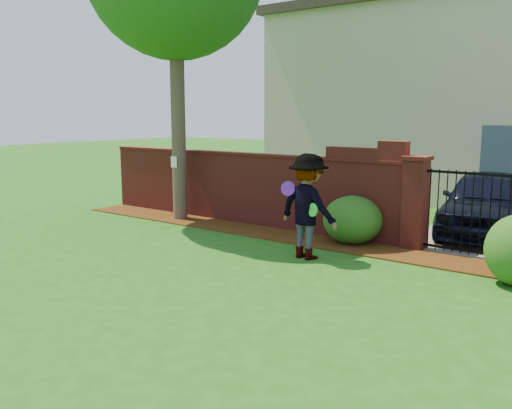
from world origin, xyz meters
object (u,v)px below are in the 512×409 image
Objects in this scene: man at (306,207)px; frisbee_purple at (288,188)px; frisbee_green at (313,210)px; car at (484,204)px.

frisbee_purple is (-0.33, -0.12, 0.33)m from man.
frisbee_green is (0.58, -0.05, -0.34)m from frisbee_purple.
car is 2.16× the size of man.
man is at bearing 145.11° from frisbee_green.
man is at bearing 20.15° from frisbee_purple.
frisbee_purple reaches higher than frisbee_green.
man is 7.95× the size of frisbee_green.
car is 17.19× the size of frisbee_green.
frisbee_purple is at bearing 29.79° from man.
frisbee_green is at bearing -4.71° from frisbee_purple.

